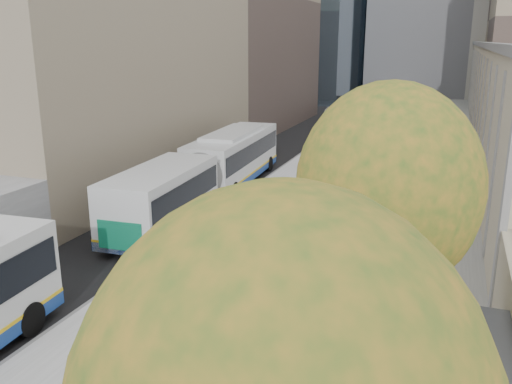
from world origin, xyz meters
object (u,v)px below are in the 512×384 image
at_px(cyclist, 203,358).
at_px(distant_car, 333,113).
at_px(bus_shelter, 474,375).
at_px(bus_far, 208,171).

bearing_deg(cyclist, distant_car, 111.59).
relative_size(cyclist, distant_car, 0.50).
distance_m(bus_shelter, cyclist, 6.40).
height_order(bus_far, distant_car, bus_far).
xyz_separation_m(bus_shelter, bus_far, (-13.05, 15.75, -0.53)).
bearing_deg(distant_car, cyclist, -101.31).
relative_size(bus_shelter, distant_car, 1.04).
height_order(bus_shelter, cyclist, bus_shelter).
distance_m(bus_far, cyclist, 16.58).
bearing_deg(bus_far, bus_shelter, -53.16).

